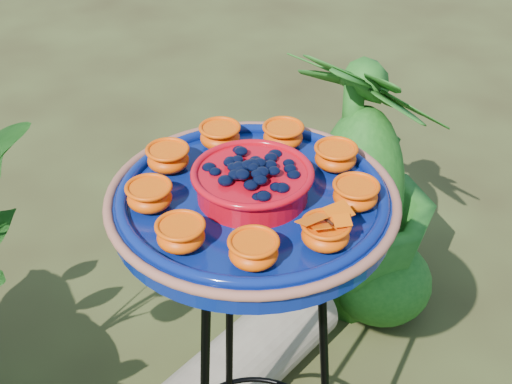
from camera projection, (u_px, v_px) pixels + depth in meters
tripod_stand at (253, 363)px, 1.43m from camera, size 0.36×0.38×0.94m
feeder_dish at (252, 197)px, 1.20m from camera, size 0.51×0.51×0.11m
driftwood_log at (242, 365)px, 2.02m from camera, size 0.67×0.47×0.22m
shrub_back_right at (360, 180)px, 2.19m from camera, size 0.65×0.65×0.88m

